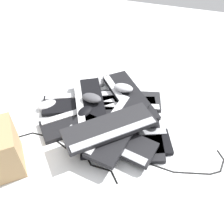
# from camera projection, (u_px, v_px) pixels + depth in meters

# --- Properties ---
(ground_plane) EXTENTS (3.20, 3.20, 0.00)m
(ground_plane) POSITION_uv_depth(u_px,v_px,m) (104.00, 118.00, 1.36)
(ground_plane) COLOR white
(keyboard_0) EXTENTS (0.28, 0.46, 0.03)m
(keyboard_0) POSITION_uv_depth(u_px,v_px,m) (144.00, 126.00, 1.30)
(keyboard_0) COLOR black
(keyboard_0) RESTS_ON ground
(keyboard_1) EXTENTS (0.46, 0.25, 0.03)m
(keyboard_1) POSITION_uv_depth(u_px,v_px,m) (122.00, 101.00, 1.44)
(keyboard_1) COLOR #232326
(keyboard_1) RESTS_ON ground
(keyboard_2) EXTENTS (0.46, 0.31, 0.03)m
(keyboard_2) POSITION_uv_depth(u_px,v_px,m) (82.00, 103.00, 1.42)
(keyboard_2) COLOR black
(keyboard_2) RESTS_ON ground
(keyboard_3) EXTENTS (0.43, 0.40, 0.03)m
(keyboard_3) POSITION_uv_depth(u_px,v_px,m) (83.00, 120.00, 1.33)
(keyboard_3) COLOR black
(keyboard_3) RESTS_ON ground
(keyboard_4) EXTENTS (0.46, 0.30, 0.03)m
(keyboard_4) POSITION_uv_depth(u_px,v_px,m) (126.00, 143.00, 1.22)
(keyboard_4) COLOR black
(keyboard_4) RESTS_ON ground
(keyboard_5) EXTENTS (0.46, 0.24, 0.03)m
(keyboard_5) POSITION_uv_depth(u_px,v_px,m) (111.00, 138.00, 1.20)
(keyboard_5) COLOR black
(keyboard_5) RESTS_ON keyboard_4
(keyboard_6) EXTENTS (0.22, 0.46, 0.03)m
(keyboard_6) POSITION_uv_depth(u_px,v_px,m) (118.00, 127.00, 1.21)
(keyboard_6) COLOR black
(keyboard_6) RESTS_ON keyboard_5
(keyboard_7) EXTENTS (0.34, 0.46, 0.03)m
(keyboard_7) POSITION_uv_depth(u_px,v_px,m) (90.00, 105.00, 1.37)
(keyboard_7) COLOR black
(keyboard_7) RESTS_ON keyboard_2
(keyboard_8) EXTENTS (0.43, 0.41, 0.03)m
(keyboard_8) POSITION_uv_depth(u_px,v_px,m) (110.00, 128.00, 1.17)
(keyboard_8) COLOR #232326
(keyboard_8) RESTS_ON keyboard_6
(keyboard_9) EXTENTS (0.40, 0.43, 0.03)m
(keyboard_9) POSITION_uv_depth(u_px,v_px,m) (129.00, 96.00, 1.42)
(keyboard_9) COLOR black
(keyboard_9) RESTS_ON keyboard_1
(mouse_0) EXTENTS (0.12, 0.13, 0.04)m
(mouse_0) POSITION_uv_depth(u_px,v_px,m) (47.00, 105.00, 1.40)
(mouse_0) COLOR silver
(mouse_0) RESTS_ON ground
(mouse_1) EXTENTS (0.10, 0.13, 0.04)m
(mouse_1) POSITION_uv_depth(u_px,v_px,m) (85.00, 112.00, 1.32)
(mouse_1) COLOR black
(mouse_1) RESTS_ON keyboard_3
(mouse_2) EXTENTS (0.13, 0.12, 0.04)m
(mouse_2) POSITION_uv_depth(u_px,v_px,m) (150.00, 121.00, 1.28)
(mouse_2) COLOR black
(mouse_2) RESTS_ON keyboard_0
(mouse_3) EXTENTS (0.11, 0.07, 0.04)m
(mouse_3) POSITION_uv_depth(u_px,v_px,m) (123.00, 88.00, 1.41)
(mouse_3) COLOR #B7B7BC
(mouse_3) RESTS_ON keyboard_9
(mouse_4) EXTENTS (0.11, 0.07, 0.04)m
(mouse_4) POSITION_uv_depth(u_px,v_px,m) (92.00, 98.00, 1.35)
(mouse_4) COLOR #4C4C51
(mouse_4) RESTS_ON keyboard_7
(mouse_5) EXTENTS (0.07, 0.11, 0.04)m
(mouse_5) POSITION_uv_depth(u_px,v_px,m) (100.00, 80.00, 1.56)
(mouse_5) COLOR #B7B7BC
(mouse_5) RESTS_ON ground
(cable_0) EXTENTS (0.34, 0.19, 0.01)m
(cable_0) POSITION_uv_depth(u_px,v_px,m) (196.00, 168.00, 1.13)
(cable_0) COLOR black
(cable_0) RESTS_ON ground
(cable_1) EXTENTS (0.63, 0.15, 0.01)m
(cable_1) POSITION_uv_depth(u_px,v_px,m) (60.00, 149.00, 1.21)
(cable_1) COLOR black
(cable_1) RESTS_ON ground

